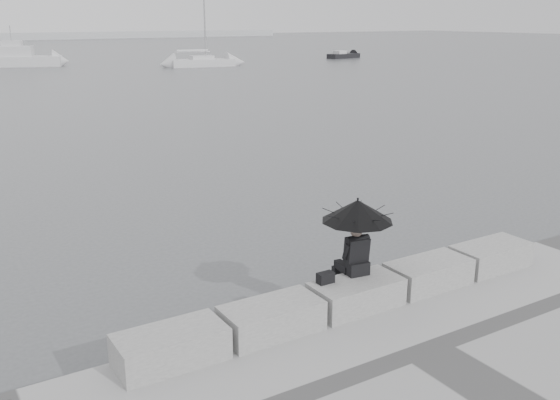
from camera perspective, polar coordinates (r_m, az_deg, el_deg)
ground at (r=11.57m, az=5.44°, el=-11.15°), size 360.00×360.00×0.00m
stone_block_far_left at (r=9.39m, az=-9.96°, el=-13.11°), size 1.60×0.80×0.50m
stone_block_left at (r=10.05m, az=-0.78°, el=-10.78°), size 1.60×0.80×0.50m
stone_block_centre at (r=10.92m, az=6.98°, el=-8.56°), size 1.60×0.80×0.50m
stone_block_right at (r=11.98m, az=13.40°, el=-6.59°), size 1.60×0.80×0.50m
stone_block_far_right at (r=13.17m, az=18.69°, el=-4.89°), size 1.60×0.80×0.50m
seated_person at (r=10.77m, az=7.10°, el=-1.69°), size 1.25×1.25×1.39m
bag at (r=10.66m, az=4.18°, el=-7.11°), size 0.29×0.17×0.19m
sailboat_right at (r=71.43m, az=-7.13°, el=12.45°), size 7.28×3.55×12.90m
motor_cruiser at (r=76.69m, az=-22.57°, el=11.88°), size 8.84×5.29×4.50m
small_motorboat at (r=85.88m, az=5.83°, el=12.99°), size 5.10×2.44×1.10m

